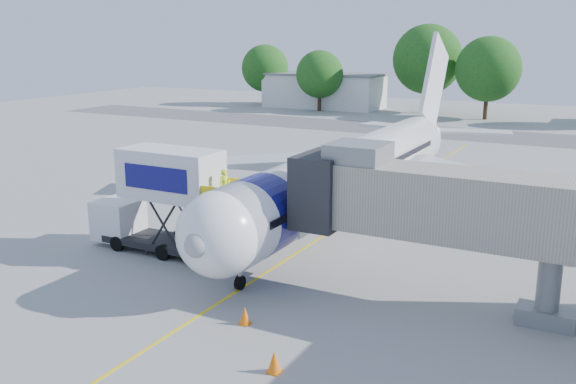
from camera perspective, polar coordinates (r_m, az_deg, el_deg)
The scene contains 14 objects.
ground at distance 36.96m, azimuth 3.58°, elevation -3.66°, with size 160.00×160.00×0.00m, color #9C9C99.
guidance_line at distance 36.96m, azimuth 3.58°, elevation -3.65°, with size 0.15×70.00×0.01m, color yellow.
taxiway_strip at distance 76.37m, azimuth 16.78°, elevation 4.87°, with size 120.00×10.00×0.01m, color #59595B.
aircraft at distance 39.90m, azimuth 6.09°, elevation 1.97°, with size 34.17×37.73×11.35m.
jet_bridge at distance 26.84m, azimuth 13.12°, elevation -1.07°, with size 13.90×3.20×6.60m.
catering_hiloader at distance 33.63m, azimuth -11.17°, elevation -0.77°, with size 8.50×2.44×5.50m.
ground_tug at distance 22.21m, azimuth -5.36°, elevation -14.18°, with size 3.22×1.72×1.27m.
safety_cone_a at distance 22.27m, azimuth -1.23°, elevation -14.89°, with size 0.49×0.49×0.78m.
safety_cone_b at distance 25.64m, azimuth -3.85°, elevation -10.93°, with size 0.46×0.46×0.73m.
outbuilding_left at distance 101.82m, azimuth 3.22°, elevation 9.02°, with size 18.40×8.40×5.30m.
tree_a at distance 105.48m, azimuth -2.06°, elevation 10.93°, with size 7.55×7.55×9.63m.
tree_b at distance 96.59m, azimuth 2.83°, elevation 10.41°, with size 7.02×7.02×8.94m.
tree_c at distance 96.01m, azimuth 12.30°, elevation 11.46°, with size 9.93×9.93×12.67m.
tree_d at distance 90.45m, azimuth 17.38°, elevation 10.38°, with size 8.62×8.62×10.99m.
Camera 1 is at (14.44, -32.18, 11.05)m, focal length 40.00 mm.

